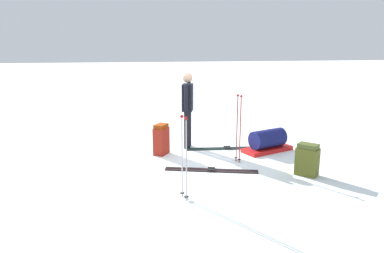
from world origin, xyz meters
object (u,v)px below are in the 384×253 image
gear_sled (268,141)px  skier_standing (188,106)px  backpack_bright (161,140)px  ski_pair_near (211,170)px  ski_poles_planted_far (239,125)px  backpack_large_dark (307,160)px  ski_poles_planted_near (184,154)px  ski_pair_far (227,148)px

gear_sled → skier_standing: bearing=70.2°
backpack_bright → gear_sled: (-0.18, -2.32, -0.10)m
ski_pair_near → ski_poles_planted_far: bearing=-56.0°
ski_pair_near → backpack_bright: bearing=35.1°
backpack_large_dark → ski_poles_planted_near: size_ratio=0.45×
backpack_large_dark → ski_poles_planted_near: ski_poles_planted_near is taller
backpack_large_dark → backpack_bright: bearing=55.9°
ski_pair_far → backpack_large_dark: 2.09m
backpack_bright → backpack_large_dark: bearing=-124.1°
ski_pair_near → backpack_large_dark: bearing=-106.8°
ski_pair_near → backpack_bright: 1.48m
ski_pair_near → ski_poles_planted_near: size_ratio=1.32×
ski_poles_planted_near → gear_sled: ski_poles_planted_near is taller
skier_standing → backpack_large_dark: skier_standing is taller
ski_pair_far → gear_sled: bearing=-111.3°
ski_poles_planted_far → skier_standing: bearing=35.3°
skier_standing → ski_poles_planted_far: (-1.18, -0.83, -0.20)m
skier_standing → backpack_large_dark: 2.88m
skier_standing → backpack_bright: skier_standing is taller
skier_standing → backpack_bright: bearing=123.9°
backpack_bright → ski_poles_planted_far: size_ratio=0.49×
skier_standing → ski_pair_near: bearing=-173.2°
skier_standing → backpack_large_dark: bearing=-138.9°
ski_pair_far → skier_standing: bearing=71.7°
skier_standing → gear_sled: skier_standing is taller
ski_poles_planted_far → gear_sled: bearing=-56.1°
backpack_bright → skier_standing: bearing=-56.1°
backpack_large_dark → ski_poles_planted_near: 2.44m
ski_pair_near → gear_sled: (1.01, -1.49, 0.21)m
ski_poles_planted_far → ski_pair_near: bearing=124.0°
skier_standing → ski_pair_near: (-1.61, -0.19, -0.94)m
skier_standing → backpack_large_dark: (-2.11, -1.84, -0.67)m
ski_pair_near → backpack_bright: (1.18, 0.83, 0.31)m
ski_pair_near → backpack_bright: size_ratio=2.60×
ski_poles_planted_near → gear_sled: bearing=-45.5°
skier_standing → ski_poles_planted_far: skier_standing is taller
skier_standing → ski_poles_planted_near: (-2.73, 0.48, -0.23)m
backpack_bright → gear_sled: bearing=-94.3°
backpack_large_dark → backpack_bright: size_ratio=0.88×
gear_sled → backpack_large_dark: bearing=-174.0°
backpack_large_dark → gear_sled: backpack_large_dark is taller
ski_pair_near → ski_pair_far: same height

